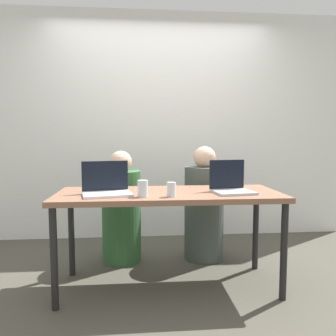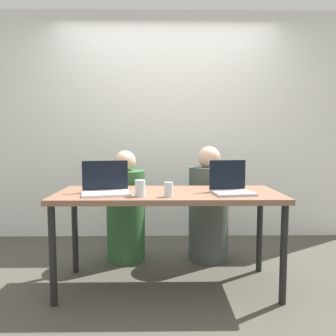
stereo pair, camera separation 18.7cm
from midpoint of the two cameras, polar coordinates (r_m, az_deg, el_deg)
name	(u,v)px [view 1 (the left image)]	position (r m, az deg, el deg)	size (l,w,h in m)	color
ground_plane	(169,286)	(2.76, -1.94, -19.88)	(12.00, 12.00, 0.00)	#47453B
back_wall	(158,126)	(3.88, -3.11, 7.24)	(4.50, 0.10, 2.61)	white
desk	(169,201)	(2.54, -1.98, -5.78)	(1.71, 0.67, 0.75)	brown
person_on_left	(122,212)	(3.17, -9.79, -7.63)	(0.46, 0.46, 1.05)	#326336
person_on_right	(204,209)	(3.20, 4.63, -7.13)	(0.39, 0.39, 1.09)	#434E47
laptop_front_left	(107,187)	(2.47, -12.80, -3.33)	(0.39, 0.32, 0.24)	silver
laptop_front_right	(231,185)	(2.54, 8.84, -3.03)	(0.32, 0.30, 0.24)	#B3B4BA
water_glass_left	(143,190)	(2.33, -6.72, -3.78)	(0.07, 0.07, 0.12)	silver
water_glass_center	(171,190)	(2.32, -1.72, -3.94)	(0.06, 0.06, 0.10)	silver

